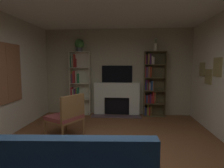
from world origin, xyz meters
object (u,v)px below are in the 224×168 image
bookshelf_right (152,84)px  potted_plant (79,45)px  vase_with_flowers (156,46)px  tv (117,74)px  armchair (67,115)px  fireplace (117,98)px  bookshelf_left (78,83)px

bookshelf_right → potted_plant: potted_plant is taller
bookshelf_right → vase_with_flowers: vase_with_flowers is taller
tv → armchair: (-1.00, -2.08, -0.82)m
tv → vase_with_flowers: vase_with_flowers is taller
tv → bookshelf_right: bookshelf_right is taller
fireplace → vase_with_flowers: 2.04m
potted_plant → vase_with_flowers: vase_with_flowers is taller
bookshelf_left → vase_with_flowers: bearing=-1.3°
bookshelf_left → bookshelf_right: 2.40m
potted_plant → vase_with_flowers: 2.39m
bookshelf_right → potted_plant: 2.63m
fireplace → armchair: size_ratio=1.59×
tv → vase_with_flowers: size_ratio=2.34×
tv → armchair: size_ratio=1.00×
fireplace → armchair: fireplace is taller
bookshelf_left → bookshelf_right: bearing=-0.4°
bookshelf_left → vase_with_flowers: (2.47, -0.06, 1.18)m
vase_with_flowers → armchair: (-2.19, -1.96, -1.70)m
potted_plant → tv: bearing=5.7°
bookshelf_left → vase_with_flowers: vase_with_flowers is taller
potted_plant → armchair: (0.20, -1.96, -1.76)m
bookshelf_left → potted_plant: size_ratio=5.20×
bookshelf_right → vase_with_flowers: (0.08, -0.04, 1.19)m
fireplace → bookshelf_left: bookshelf_left is taller
bookshelf_right → armchair: bookshelf_right is taller
armchair → vase_with_flowers: bearing=41.8°
tv → bookshelf_left: bookshelf_left is taller
fireplace → armchair: 2.24m
vase_with_flowers → armchair: bearing=-138.2°
tv → fireplace: bearing=-90.0°
tv → armchair: bearing=-115.6°
fireplace → vase_with_flowers: (1.20, -0.04, 1.65)m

